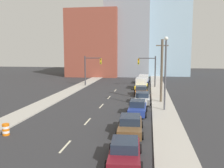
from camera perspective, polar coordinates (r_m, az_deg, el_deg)
sidewalk_left at (r=55.75m, az=-5.45°, el=0.46°), size 2.70×93.46×0.12m
sidewalk_right at (r=54.15m, az=10.29°, el=0.17°), size 2.70×93.46×0.12m
lane_stripe_at_9m at (r=18.59m, az=-10.63°, el=-13.84°), size 0.16×2.40×0.01m
lane_stripe_at_16m at (r=24.53m, az=-5.60°, el=-8.50°), size 0.16×2.40×0.01m
lane_stripe_at_23m at (r=31.19m, az=-2.45°, el=-5.05°), size 0.16×2.40×0.01m
lane_stripe_at_29m at (r=36.93m, az=-0.70°, el=-3.10°), size 0.16×2.40×0.01m
lane_stripe_at_36m at (r=43.80m, az=0.77°, el=-1.45°), size 0.16×2.40×0.01m
building_brick_left at (r=73.27m, az=-3.63°, el=9.12°), size 14.00×16.00×18.02m
building_office_center at (r=76.32m, az=3.97°, el=13.65°), size 12.00×20.00×30.27m
building_glass_right at (r=80.95m, az=12.16°, el=17.08°), size 13.00×20.00×41.26m
traffic_signal_left at (r=49.20m, az=-5.10°, el=3.91°), size 3.45×0.35×5.93m
traffic_signal_right at (r=47.82m, az=8.71°, el=3.76°), size 3.45×0.35×5.93m
utility_pole_right_mid at (r=33.40m, az=11.28°, el=3.06°), size 1.60×0.32×8.32m
traffic_barrel at (r=22.16m, az=-23.10°, el=-9.53°), size 0.56×0.56×0.95m
street_lamp at (r=28.66m, az=12.12°, el=3.51°), size 0.44×0.44×8.38m
sedan_maroon at (r=15.79m, az=2.95°, el=-15.18°), size 2.30×4.45×1.38m
sedan_brown at (r=20.95m, az=4.21°, el=-9.37°), size 2.28×4.83×1.47m
sedan_blue at (r=27.10m, az=5.86°, el=-5.46°), size 2.10×4.44×1.55m
sedan_white at (r=33.17m, az=6.92°, el=-3.19°), size 2.23×4.81×1.44m
sedan_orange at (r=39.22m, az=6.66°, el=-1.58°), size 2.34×4.43×1.43m
box_truck_yellow at (r=46.12m, az=6.74°, el=0.14°), size 2.54×5.82×2.01m
box_truck_navy at (r=53.92m, az=7.25°, el=1.08°), size 2.59×6.43×1.84m
sedan_teal at (r=60.40m, az=7.49°, el=1.50°), size 2.22×4.88×1.38m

